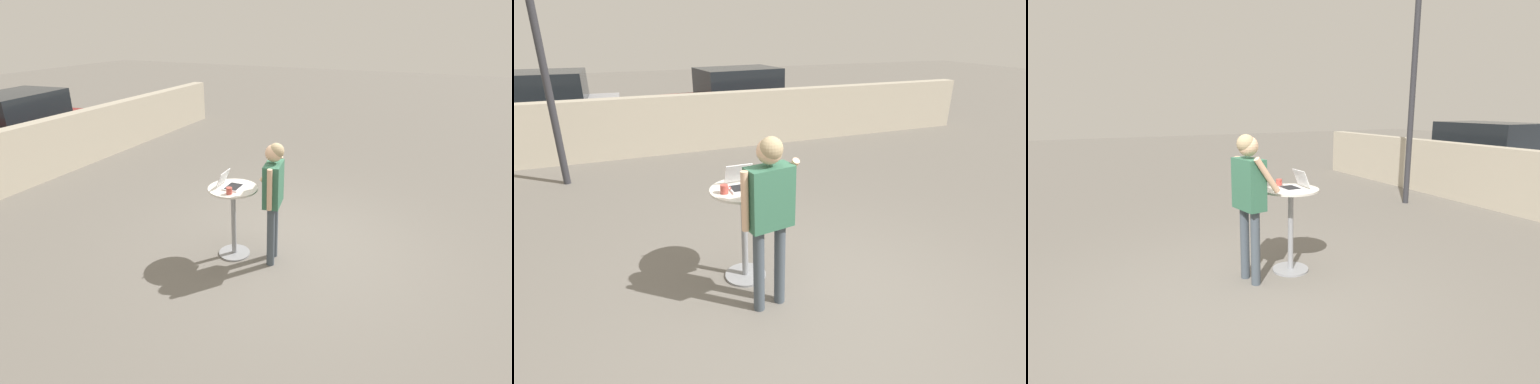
% 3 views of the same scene
% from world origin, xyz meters
% --- Properties ---
extents(ground_plane, '(50.00, 50.00, 0.00)m').
position_xyz_m(ground_plane, '(0.00, 0.00, 0.00)').
color(ground_plane, slate).
extents(pavement_kerb, '(14.44, 0.35, 1.27)m').
position_xyz_m(pavement_kerb, '(0.00, 6.01, 0.63)').
color(pavement_kerb, '#B2A893').
rests_on(pavement_kerb, ground_plane).
extents(cafe_table, '(0.71, 0.71, 1.07)m').
position_xyz_m(cafe_table, '(-0.52, 0.76, 0.70)').
color(cafe_table, gray).
rests_on(cafe_table, ground_plane).
extents(laptop, '(0.30, 0.33, 0.23)m').
position_xyz_m(laptop, '(-0.52, 0.81, 1.12)').
color(laptop, silver).
rests_on(laptop, cafe_table).
extents(coffee_mug, '(0.12, 0.08, 0.09)m').
position_xyz_m(coffee_mug, '(-0.73, 0.70, 1.12)').
color(coffee_mug, '#C14C42').
rests_on(coffee_mug, cafe_table).
extents(standing_person, '(0.58, 0.44, 1.77)m').
position_xyz_m(standing_person, '(-0.45, 0.18, 1.14)').
color(standing_person, '#424C56').
rests_on(standing_person, ground_plane).
extents(parked_car_near_street, '(4.38, 2.09, 1.65)m').
position_xyz_m(parked_car_near_street, '(-3.60, 8.28, 0.83)').
color(parked_car_near_street, '#9E9EA3').
rests_on(parked_car_near_street, ground_plane).
extents(parked_car_further_down, '(4.00, 2.17, 1.61)m').
position_xyz_m(parked_car_further_down, '(1.46, 7.83, 0.81)').
color(parked_car_further_down, maroon).
rests_on(parked_car_further_down, ground_plane).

